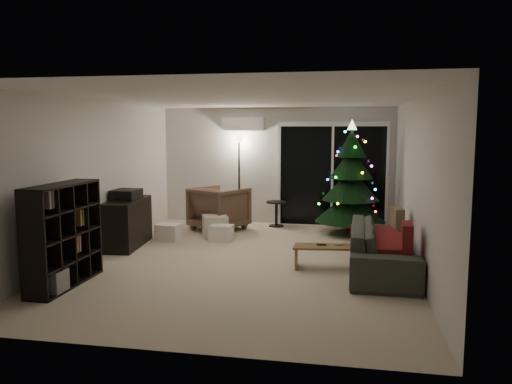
% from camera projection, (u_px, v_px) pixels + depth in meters
% --- Properties ---
extents(room, '(6.50, 7.51, 2.60)m').
position_uv_depth(room, '(287.00, 186.00, 9.00)').
color(room, beige).
rests_on(room, ground).
extents(bookshelf, '(0.80, 1.38, 1.34)m').
position_uv_depth(bookshelf, '(52.00, 235.00, 6.49)').
color(bookshelf, black).
rests_on(bookshelf, floor).
extents(media_cabinet, '(0.63, 1.36, 0.83)m').
position_uv_depth(media_cabinet, '(127.00, 223.00, 8.71)').
color(media_cabinet, black).
rests_on(media_cabinet, floor).
extents(stereo, '(0.42, 0.50, 0.18)m').
position_uv_depth(stereo, '(126.00, 195.00, 8.64)').
color(stereo, black).
rests_on(stereo, media_cabinet).
extents(armchair, '(1.30, 1.31, 0.89)m').
position_uv_depth(armchair, '(219.00, 208.00, 10.14)').
color(armchair, brown).
rests_on(armchair, floor).
extents(ottoman, '(0.59, 0.59, 0.40)m').
position_uv_depth(ottoman, '(215.00, 226.00, 9.52)').
color(ottoman, beige).
rests_on(ottoman, floor).
extents(cardboard_box_a, '(0.45, 0.36, 0.30)m').
position_uv_depth(cardboard_box_a, '(168.00, 232.00, 9.19)').
color(cardboard_box_a, '#F7E4CF').
rests_on(cardboard_box_a, floor).
extents(cardboard_box_b, '(0.42, 0.32, 0.29)m').
position_uv_depth(cardboard_box_b, '(221.00, 233.00, 9.15)').
color(cardboard_box_b, '#F7E4CF').
rests_on(cardboard_box_b, floor).
extents(side_table, '(0.56, 0.56, 0.53)m').
position_uv_depth(side_table, '(276.00, 214.00, 10.51)').
color(side_table, black).
rests_on(side_table, floor).
extents(floor_lamp, '(0.30, 0.30, 1.88)m').
position_uv_depth(floor_lamp, '(239.00, 180.00, 10.76)').
color(floor_lamp, black).
rests_on(floor_lamp, floor).
extents(sofa, '(0.96, 2.33, 0.67)m').
position_uv_depth(sofa, '(383.00, 248.00, 7.17)').
color(sofa, '#393D34').
rests_on(sofa, floor).
extents(sofa_throw, '(0.72, 1.66, 0.06)m').
position_uv_depth(sofa_throw, '(376.00, 238.00, 7.17)').
color(sofa_throw, maroon).
rests_on(sofa_throw, sofa).
extents(cushion_a, '(0.17, 0.45, 0.44)m').
position_uv_depth(cushion_a, '(397.00, 222.00, 7.73)').
color(cushion_a, '#766749').
rests_on(cushion_a, sofa).
extents(cushion_b, '(0.16, 0.45, 0.44)m').
position_uv_depth(cushion_b, '(407.00, 240.00, 6.46)').
color(cushion_b, maroon).
rests_on(cushion_b, sofa).
extents(coffee_table, '(1.14, 0.52, 0.35)m').
position_uv_depth(coffee_table, '(332.00, 257.00, 7.29)').
color(coffee_table, brown).
rests_on(coffee_table, floor).
extents(remote_a, '(0.14, 0.04, 0.02)m').
position_uv_depth(remote_a, '(321.00, 245.00, 7.30)').
color(remote_a, black).
rests_on(remote_a, coffee_table).
extents(remote_b, '(0.13, 0.08, 0.02)m').
position_uv_depth(remote_b, '(339.00, 245.00, 7.30)').
color(remote_b, slate).
rests_on(remote_b, coffee_table).
extents(christmas_tree, '(1.58, 1.58, 2.21)m').
position_uv_depth(christmas_tree, '(351.00, 178.00, 9.65)').
color(christmas_tree, black).
rests_on(christmas_tree, floor).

